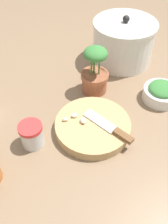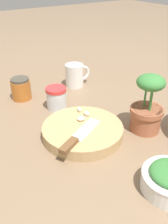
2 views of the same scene
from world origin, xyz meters
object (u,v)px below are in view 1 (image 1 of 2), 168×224
cutting_board (93,126)px  garlic_cloves (76,119)px  spice_jar (32,135)px  herb_bowl (161,93)px  potted_herb (95,74)px  chef_knife (111,128)px  stock_pot (123,42)px

cutting_board → garlic_cloves: (-0.04, 0.03, 0.02)m
cutting_board → spice_jar: 0.20m
herb_bowl → potted_herb: 0.25m
chef_knife → herb_bowl: (0.25, 0.09, -0.01)m
cutting_board → chef_knife: bearing=-45.5°
stock_pot → spice_jar: bearing=-146.3°
cutting_board → spice_jar: spice_jar is taller
potted_herb → chef_knife: bearing=-99.8°
stock_pot → potted_herb: size_ratio=1.39×
cutting_board → spice_jar: bearing=175.1°
chef_knife → spice_jar: spice_jar is taller
chef_knife → potted_herb: potted_herb is taller
cutting_board → chef_knife: (0.04, -0.04, 0.02)m
cutting_board → herb_bowl: size_ratio=1.83×
potted_herb → garlic_cloves: bearing=-129.8°
garlic_cloves → spice_jar: size_ratio=0.90×
herb_bowl → potted_herb: potted_herb is taller
cutting_board → spice_jar: size_ratio=3.03×
garlic_cloves → stock_pot: size_ratio=0.28×
chef_knife → garlic_cloves: (-0.09, 0.07, 0.00)m
stock_pot → potted_herb: 0.24m
herb_bowl → spice_jar: size_ratio=1.66×
herb_bowl → potted_herb: bearing=147.1°
chef_knife → potted_herb: (0.04, 0.23, 0.04)m
stock_pot → potted_herb: bearing=-142.6°
chef_knife → spice_jar: 0.24m
spice_jar → chef_knife: bearing=-14.3°
spice_jar → cutting_board: bearing=-4.9°
cutting_board → herb_bowl: 0.29m
cutting_board → stock_pot: (0.27, 0.33, 0.07)m
garlic_cloves → stock_pot: stock_pot is taller
garlic_cloves → stock_pot: 0.43m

